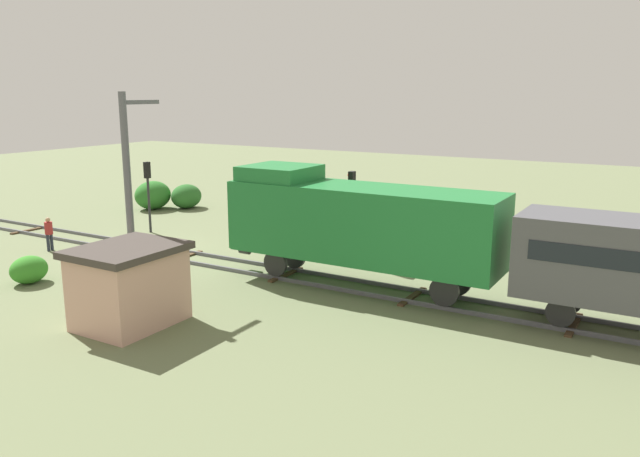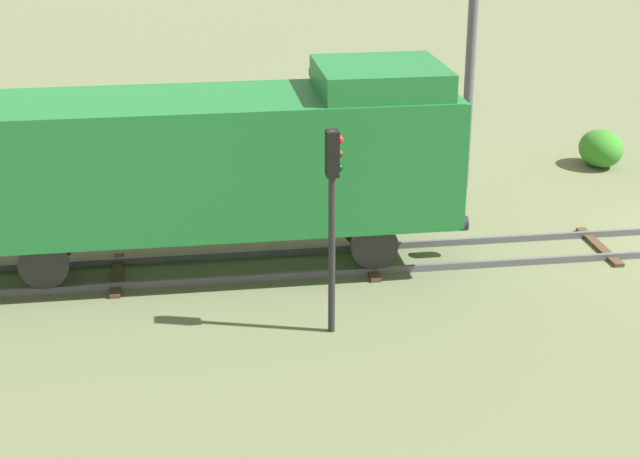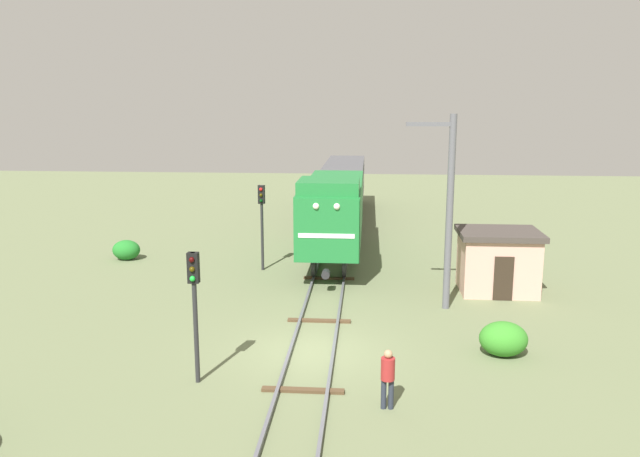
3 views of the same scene
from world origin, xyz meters
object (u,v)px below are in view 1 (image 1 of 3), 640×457
(traffic_signal_mid, at_px, (351,200))
(traffic_signal_near, at_px, (148,184))
(worker_near_track, at_px, (49,231))
(catenary_mast, at_px, (129,189))
(locomotive, at_px, (357,221))
(relay_hut, at_px, (129,285))

(traffic_signal_mid, bearing_deg, traffic_signal_near, -89.10)
(worker_near_track, distance_m, catenary_mast, 9.58)
(traffic_signal_mid, relative_size, worker_near_track, 2.50)
(locomotive, bearing_deg, traffic_signal_near, -102.23)
(worker_near_track, height_order, relay_hut, relay_hut)
(worker_near_track, relative_size, relay_hut, 0.49)
(relay_hut, bearing_deg, traffic_signal_mid, 166.00)
(catenary_mast, bearing_deg, relay_hut, 44.34)
(worker_near_track, bearing_deg, locomotive, 55.06)
(traffic_signal_near, bearing_deg, worker_near_track, -12.11)
(catenary_mast, xyz_separation_m, relay_hut, (2.56, 2.50, -2.74))
(traffic_signal_near, xyz_separation_m, catenary_mast, (8.14, 7.48, 1.36))
(traffic_signal_mid, bearing_deg, catenary_mast, -32.06)
(traffic_signal_mid, distance_m, catenary_mast, 9.91)
(locomotive, height_order, traffic_signal_mid, locomotive)
(traffic_signal_mid, distance_m, relay_hut, 11.34)
(locomotive, xyz_separation_m, catenary_mast, (4.94, -7.27, 1.36))
(traffic_signal_near, distance_m, catenary_mast, 11.14)
(catenary_mast, distance_m, relay_hut, 4.51)
(locomotive, distance_m, relay_hut, 8.99)
(traffic_signal_near, distance_m, relay_hut, 14.70)
(traffic_signal_mid, xyz_separation_m, relay_hut, (10.90, -2.72, -1.56))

